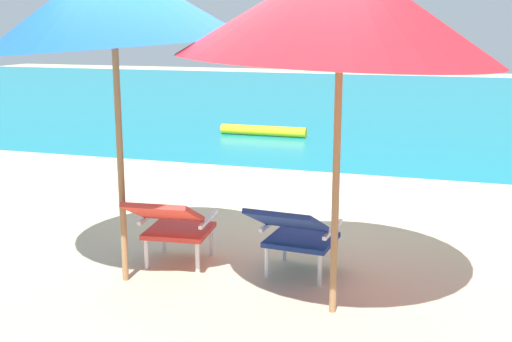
{
  "coord_description": "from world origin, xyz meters",
  "views": [
    {
      "loc": [
        1.65,
        -4.92,
        1.99
      ],
      "look_at": [
        0.0,
        0.3,
        0.75
      ],
      "focal_mm": 45.63,
      "sensor_mm": 36.0,
      "label": 1
    }
  ],
  "objects_px": {
    "swim_buoy": "(263,131)",
    "lounge_chair_right": "(295,231)",
    "beach_umbrella_right": "(341,7)",
    "beach_umbrella_left": "(113,2)",
    "lounge_chair_left": "(172,223)"
  },
  "relations": [
    {
      "from": "swim_buoy",
      "to": "lounge_chair_right",
      "type": "xyz_separation_m",
      "value": [
        2.23,
        -6.48,
        0.31
      ]
    },
    {
      "from": "lounge_chair_right",
      "to": "beach_umbrella_left",
      "type": "xyz_separation_m",
      "value": [
        -1.28,
        -0.4,
        1.74
      ]
    },
    {
      "from": "swim_buoy",
      "to": "beach_umbrella_right",
      "type": "height_order",
      "value": "beach_umbrella_right"
    },
    {
      "from": "lounge_chair_left",
      "to": "beach_umbrella_left",
      "type": "distance_m",
      "value": 1.79
    },
    {
      "from": "beach_umbrella_left",
      "to": "beach_umbrella_right",
      "type": "distance_m",
      "value": 1.69
    },
    {
      "from": "swim_buoy",
      "to": "lounge_chair_right",
      "type": "height_order",
      "value": "lounge_chair_right"
    },
    {
      "from": "swim_buoy",
      "to": "lounge_chair_left",
      "type": "distance_m",
      "value": 6.67
    },
    {
      "from": "beach_umbrella_left",
      "to": "lounge_chair_left",
      "type": "bearing_deg",
      "value": 50.76
    },
    {
      "from": "lounge_chair_right",
      "to": "beach_umbrella_right",
      "type": "height_order",
      "value": "beach_umbrella_right"
    },
    {
      "from": "lounge_chair_right",
      "to": "beach_umbrella_left",
      "type": "relative_size",
      "value": 0.36
    },
    {
      "from": "lounge_chair_left",
      "to": "lounge_chair_right",
      "type": "xyz_separation_m",
      "value": [
        1.01,
        0.08,
        0.0
      ]
    },
    {
      "from": "lounge_chair_left",
      "to": "beach_umbrella_right",
      "type": "relative_size",
      "value": 0.37
    },
    {
      "from": "beach_umbrella_right",
      "to": "swim_buoy",
      "type": "bearing_deg",
      "value": 110.67
    },
    {
      "from": "swim_buoy",
      "to": "beach_umbrella_left",
      "type": "distance_m",
      "value": 7.24
    },
    {
      "from": "swim_buoy",
      "to": "lounge_chair_right",
      "type": "bearing_deg",
      "value": -71.04
    }
  ]
}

